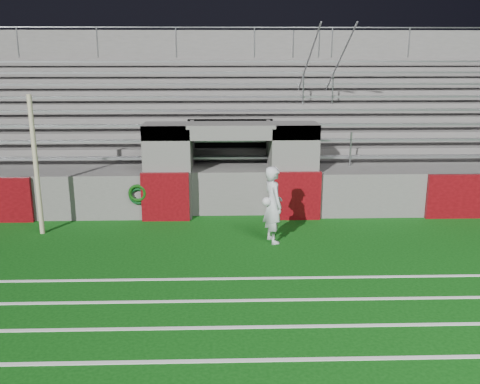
{
  "coord_description": "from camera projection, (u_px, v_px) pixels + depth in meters",
  "views": [
    {
      "loc": [
        -0.18,
        -11.12,
        4.52
      ],
      "look_at": [
        0.2,
        1.8,
        1.1
      ],
      "focal_mm": 40.0,
      "sensor_mm": 36.0,
      "label": 1
    }
  ],
  "objects": [
    {
      "name": "ground",
      "position": [
        233.0,
        260.0,
        11.91
      ],
      "size": [
        90.0,
        90.0,
        0.0
      ],
      "primitive_type": "plane",
      "color": "#0B430D",
      "rests_on": "ground"
    },
    {
      "name": "hose_coil",
      "position": [
        138.0,
        194.0,
        14.47
      ],
      "size": [
        0.49,
        0.14,
        0.58
      ],
      "color": "#0C3E19",
      "rests_on": "ground"
    },
    {
      "name": "goalkeeper_with_ball",
      "position": [
        273.0,
        205.0,
        12.85
      ],
      "size": [
        0.64,
        0.79,
        1.88
      ],
      "color": "silver",
      "rests_on": "ground"
    },
    {
      "name": "stadium_structure",
      "position": [
        229.0,
        138.0,
        19.23
      ],
      "size": [
        26.0,
        8.48,
        5.42
      ],
      "color": "#585653",
      "rests_on": "ground"
    },
    {
      "name": "field_post",
      "position": [
        36.0,
        166.0,
        13.23
      ],
      "size": [
        0.12,
        0.12,
        3.52
      ],
      "primitive_type": "cylinder",
      "color": "#BDB28D",
      "rests_on": "ground"
    }
  ]
}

